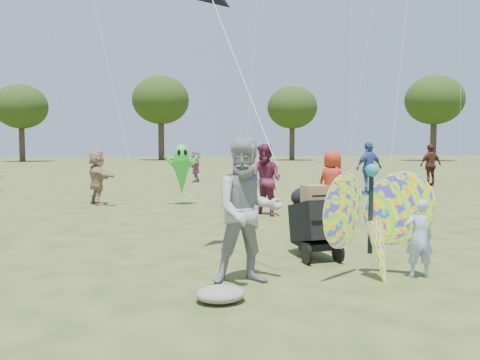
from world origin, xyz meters
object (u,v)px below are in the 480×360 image
at_px(crowd_c, 369,168).
at_px(butterfly_kite, 374,223).
at_px(crowd_j, 196,166).
at_px(alien_kite, 182,171).
at_px(child_girl, 419,238).
at_px(crowd_d, 97,177).
at_px(jogging_stroller, 312,217).
at_px(crowd_a, 332,183).
at_px(crowd_e, 266,180).
at_px(adult_man, 248,211).
at_px(crowd_h, 431,165).

xyz_separation_m(crowd_c, butterfly_kite, (-5.16, -9.57, -0.21)).
relative_size(crowd_j, alien_kite, 0.85).
height_order(child_girl, butterfly_kite, butterfly_kite).
bearing_deg(crowd_d, jogging_stroller, 179.84).
bearing_deg(child_girl, crowd_d, -53.68).
bearing_deg(crowd_a, crowd_e, 38.61).
bearing_deg(child_girl, crowd_a, -93.02).
bearing_deg(butterfly_kite, adult_man, 173.14).
relative_size(adult_man, crowd_c, 0.96).
xyz_separation_m(crowd_h, crowd_j, (-9.42, 4.62, -0.15)).
bearing_deg(jogging_stroller, crowd_h, 44.27).
bearing_deg(jogging_stroller, crowd_c, 52.70).
height_order(child_girl, jogging_stroller, jogging_stroller).
relative_size(child_girl, crowd_d, 0.64).
bearing_deg(alien_kite, crowd_a, -43.89).
distance_m(jogging_stroller, butterfly_kite, 1.31).
bearing_deg(crowd_c, crowd_a, 40.44).
distance_m(child_girl, jogging_stroller, 1.61).
bearing_deg(crowd_c, crowd_e, 27.00).
distance_m(child_girl, crowd_e, 5.59).
xyz_separation_m(crowd_c, crowd_e, (-4.94, -4.06, -0.05)).
bearing_deg(adult_man, crowd_c, 57.88).
relative_size(child_girl, jogging_stroller, 0.93).
relative_size(crowd_d, alien_kite, 0.90).
xyz_separation_m(crowd_d, butterfly_kite, (3.86, -8.72, -0.08)).
bearing_deg(crowd_e, crowd_d, -166.99).
xyz_separation_m(crowd_h, jogging_stroller, (-9.82, -10.98, -0.28)).
bearing_deg(crowd_a, adult_man, 112.49).
bearing_deg(crowd_h, crowd_a, 36.50).
height_order(crowd_a, jogging_stroller, crowd_a).
xyz_separation_m(crowd_c, alien_kite, (-6.67, -1.44, 0.05)).
distance_m(crowd_e, crowd_h, 11.47).
bearing_deg(jogging_stroller, crowd_j, 84.59).
relative_size(crowd_a, crowd_e, 0.91).
bearing_deg(crowd_a, jogging_stroller, 118.41).
height_order(crowd_c, butterfly_kite, crowd_c).
bearing_deg(crowd_h, jogging_stroller, 41.87).
relative_size(crowd_d, butterfly_kite, 0.90).
bearing_deg(crowd_j, crowd_d, -7.26).
xyz_separation_m(crowd_a, alien_kite, (-3.22, 3.10, 0.18)).
distance_m(child_girl, crowd_a, 5.21).
bearing_deg(crowd_j, child_girl, 20.33).
relative_size(child_girl, crowd_c, 0.55).
relative_size(adult_man, crowd_j, 1.19).
xyz_separation_m(child_girl, alien_kite, (-2.11, 8.18, 0.47)).
distance_m(crowd_a, crowd_j, 11.95).
relative_size(crowd_d, jogging_stroller, 1.44).
bearing_deg(child_girl, jogging_stroller, -46.26).
height_order(adult_man, butterfly_kite, adult_man).
xyz_separation_m(child_girl, crowd_d, (-4.46, 8.78, 0.28)).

